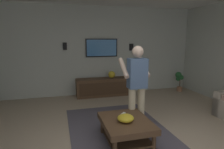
{
  "coord_description": "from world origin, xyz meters",
  "views": [
    {
      "loc": [
        -2.44,
        1.09,
        1.78
      ],
      "look_at": [
        1.38,
        0.04,
        1.05
      ],
      "focal_mm": 31.62,
      "sensor_mm": 36.0,
      "label": 1
    }
  ],
  "objects_px": {
    "tv": "(102,48)",
    "potted_plant_short": "(179,79)",
    "bowl": "(126,118)",
    "coffee_table": "(126,126)",
    "vase_round": "(112,75)",
    "wall_speaker_left": "(131,47)",
    "remote_white": "(123,114)",
    "wall_speaker_right": "(65,46)",
    "person_standing": "(137,82)",
    "media_console": "(104,87)"
  },
  "relations": [
    {
      "from": "tv",
      "to": "wall_speaker_left",
      "type": "relative_size",
      "value": 4.57
    },
    {
      "from": "media_console",
      "to": "wall_speaker_left",
      "type": "xyz_separation_m",
      "value": [
        0.25,
        -1.0,
        1.22
      ]
    },
    {
      "from": "wall_speaker_left",
      "to": "person_standing",
      "type": "bearing_deg",
      "value": 161.57
    },
    {
      "from": "media_console",
      "to": "vase_round",
      "type": "relative_size",
      "value": 7.73
    },
    {
      "from": "remote_white",
      "to": "bowl",
      "type": "bearing_deg",
      "value": -146.35
    },
    {
      "from": "tv",
      "to": "potted_plant_short",
      "type": "relative_size",
      "value": 1.55
    },
    {
      "from": "coffee_table",
      "to": "potted_plant_short",
      "type": "relative_size",
      "value": 1.54
    },
    {
      "from": "potted_plant_short",
      "to": "wall_speaker_left",
      "type": "relative_size",
      "value": 2.95
    },
    {
      "from": "potted_plant_short",
      "to": "wall_speaker_left",
      "type": "xyz_separation_m",
      "value": [
        0.37,
        1.62,
        1.09
      ]
    },
    {
      "from": "media_console",
      "to": "remote_white",
      "type": "bearing_deg",
      "value": -5.26
    },
    {
      "from": "coffee_table",
      "to": "tv",
      "type": "xyz_separation_m",
      "value": [
        3.09,
        -0.26,
        1.19
      ]
    },
    {
      "from": "potted_plant_short",
      "to": "remote_white",
      "type": "relative_size",
      "value": 4.33
    },
    {
      "from": "coffee_table",
      "to": "bowl",
      "type": "distance_m",
      "value": 0.18
    },
    {
      "from": "potted_plant_short",
      "to": "bowl",
      "type": "xyz_separation_m",
      "value": [
        -2.79,
        2.91,
        0.06
      ]
    },
    {
      "from": "wall_speaker_right",
      "to": "coffee_table",
      "type": "bearing_deg",
      "value": -164.47
    },
    {
      "from": "remote_white",
      "to": "potted_plant_short",
      "type": "bearing_deg",
      "value": -5.43
    },
    {
      "from": "coffee_table",
      "to": "vase_round",
      "type": "bearing_deg",
      "value": -10.39
    },
    {
      "from": "potted_plant_short",
      "to": "remote_white",
      "type": "height_order",
      "value": "potted_plant_short"
    },
    {
      "from": "tv",
      "to": "remote_white",
      "type": "relative_size",
      "value": 6.7
    },
    {
      "from": "person_standing",
      "to": "remote_white",
      "type": "xyz_separation_m",
      "value": [
        -0.27,
        0.37,
        -0.52
      ]
    },
    {
      "from": "tv",
      "to": "wall_speaker_right",
      "type": "bearing_deg",
      "value": -90.67
    },
    {
      "from": "remote_white",
      "to": "wall_speaker_left",
      "type": "relative_size",
      "value": 0.68
    },
    {
      "from": "potted_plant_short",
      "to": "tv",
      "type": "bearing_deg",
      "value": 82.12
    },
    {
      "from": "bowl",
      "to": "wall_speaker_left",
      "type": "xyz_separation_m",
      "value": [
        3.17,
        -1.29,
        1.03
      ]
    },
    {
      "from": "bowl",
      "to": "wall_speaker_right",
      "type": "relative_size",
      "value": 1.26
    },
    {
      "from": "remote_white",
      "to": "wall_speaker_right",
      "type": "bearing_deg",
      "value": 60.61
    },
    {
      "from": "person_standing",
      "to": "bowl",
      "type": "bearing_deg",
      "value": 143.02
    },
    {
      "from": "potted_plant_short",
      "to": "vase_round",
      "type": "height_order",
      "value": "vase_round"
    },
    {
      "from": "wall_speaker_left",
      "to": "remote_white",
      "type": "bearing_deg",
      "value": 156.66
    },
    {
      "from": "potted_plant_short",
      "to": "wall_speaker_right",
      "type": "relative_size",
      "value": 2.95
    },
    {
      "from": "remote_white",
      "to": "wall_speaker_right",
      "type": "relative_size",
      "value": 0.68
    },
    {
      "from": "person_standing",
      "to": "vase_round",
      "type": "bearing_deg",
      "value": -3.49
    },
    {
      "from": "bowl",
      "to": "coffee_table",
      "type": "bearing_deg",
      "value": -24.31
    },
    {
      "from": "person_standing",
      "to": "wall_speaker_right",
      "type": "xyz_separation_m",
      "value": [
        2.6,
        1.26,
        0.61
      ]
    },
    {
      "from": "coffee_table",
      "to": "bowl",
      "type": "xyz_separation_m",
      "value": [
        -0.06,
        0.03,
        0.17
      ]
    },
    {
      "from": "bowl",
      "to": "vase_round",
      "type": "xyz_separation_m",
      "value": [
        2.91,
        -0.55,
        0.2
      ]
    },
    {
      "from": "coffee_table",
      "to": "bowl",
      "type": "bearing_deg",
      "value": 155.69
    },
    {
      "from": "person_standing",
      "to": "vase_round",
      "type": "relative_size",
      "value": 7.45
    },
    {
      "from": "coffee_table",
      "to": "potted_plant_short",
      "type": "xyz_separation_m",
      "value": [
        2.73,
        -2.88,
        0.11
      ]
    },
    {
      "from": "vase_round",
      "to": "coffee_table",
      "type": "bearing_deg",
      "value": 169.61
    },
    {
      "from": "vase_round",
      "to": "wall_speaker_left",
      "type": "height_order",
      "value": "wall_speaker_left"
    },
    {
      "from": "tv",
      "to": "vase_round",
      "type": "bearing_deg",
      "value": 45.77
    },
    {
      "from": "media_console",
      "to": "remote_white",
      "type": "xyz_separation_m",
      "value": [
        -2.61,
        0.24,
        0.14
      ]
    },
    {
      "from": "bowl",
      "to": "vase_round",
      "type": "bearing_deg",
      "value": -10.72
    },
    {
      "from": "remote_white",
      "to": "coffee_table",
      "type": "bearing_deg",
      "value": -142.11
    },
    {
      "from": "media_console",
      "to": "tv",
      "type": "height_order",
      "value": "tv"
    },
    {
      "from": "coffee_table",
      "to": "tv",
      "type": "bearing_deg",
      "value": -4.87
    },
    {
      "from": "vase_round",
      "to": "bowl",
      "type": "bearing_deg",
      "value": 169.28
    },
    {
      "from": "tv",
      "to": "person_standing",
      "type": "height_order",
      "value": "tv"
    },
    {
      "from": "vase_round",
      "to": "wall_speaker_left",
      "type": "relative_size",
      "value": 1.0
    }
  ]
}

